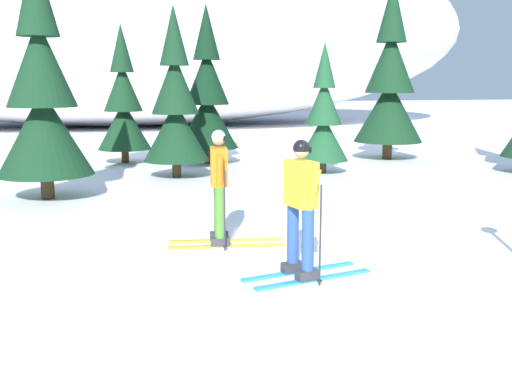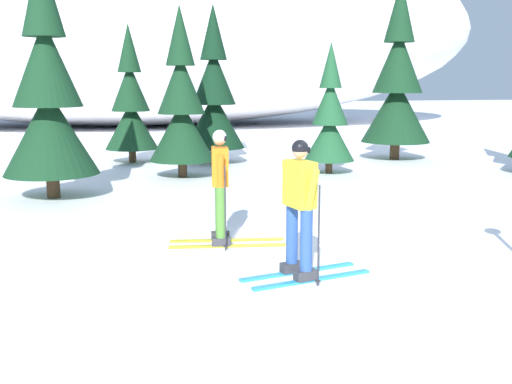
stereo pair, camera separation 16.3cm
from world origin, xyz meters
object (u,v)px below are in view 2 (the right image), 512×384
at_px(skier_yellow_jacket, 300,206).
at_px(pine_tree_center, 214,98).
at_px(pine_tree_center_left, 181,107).
at_px(pine_tree_center_right, 330,119).
at_px(pine_tree_right, 397,85).
at_px(skier_orange_jacket, 221,185).
at_px(pine_tree_far_left, 48,96).
at_px(pine_tree_left, 131,105).

xyz_separation_m(skier_yellow_jacket, pine_tree_center, (0.47, 10.85, 1.00)).
xyz_separation_m(skier_yellow_jacket, pine_tree_center_left, (-0.70, 8.41, 0.86)).
relative_size(pine_tree_center_left, pine_tree_center_right, 1.25).
relative_size(skier_yellow_jacket, pine_tree_center_left, 0.41).
bearing_deg(pine_tree_center_right, pine_tree_right, 38.48).
bearing_deg(pine_tree_right, skier_yellow_jacket, -119.85).
bearing_deg(skier_orange_jacket, pine_tree_center, 82.58).
xyz_separation_m(pine_tree_far_left, pine_tree_left, (1.69, 5.38, -0.41)).
bearing_deg(skier_orange_jacket, pine_tree_center_right, 59.17).
relative_size(skier_yellow_jacket, pine_tree_left, 0.43).
height_order(skier_yellow_jacket, pine_tree_far_left, pine_tree_far_left).
distance_m(pine_tree_center_left, pine_tree_right, 7.14).
bearing_deg(pine_tree_left, skier_yellow_jacket, -80.54).
bearing_deg(skier_orange_jacket, pine_tree_center_left, 89.89).
relative_size(pine_tree_far_left, pine_tree_left, 1.24).
distance_m(pine_tree_center_right, pine_tree_right, 3.83).
height_order(pine_tree_left, pine_tree_center, pine_tree_center).
bearing_deg(pine_tree_center_right, skier_yellow_jacket, -110.89).
bearing_deg(pine_tree_right, skier_orange_jacket, -127.64).
bearing_deg(pine_tree_far_left, pine_tree_center_left, 37.55).
distance_m(skier_orange_jacket, pine_tree_center_left, 6.68).
xyz_separation_m(skier_orange_jacket, skier_yellow_jacket, (0.71, -1.78, 0.02)).
xyz_separation_m(pine_tree_left, pine_tree_center_left, (1.22, -3.14, 0.09)).
relative_size(skier_orange_jacket, skier_yellow_jacket, 1.03).
bearing_deg(pine_tree_center_right, skier_orange_jacket, -120.83).
relative_size(skier_yellow_jacket, pine_tree_center, 0.38).
bearing_deg(skier_yellow_jacket, pine_tree_left, 99.46).
bearing_deg(pine_tree_left, skier_orange_jacket, -82.94).
height_order(skier_yellow_jacket, pine_tree_center_right, pine_tree_center_right).
xyz_separation_m(skier_orange_jacket, pine_tree_far_left, (-2.90, 4.39, 1.21)).
distance_m(pine_tree_far_left, pine_tree_center, 6.21).
xyz_separation_m(pine_tree_center_left, pine_tree_center_right, (3.86, -0.14, -0.36)).
distance_m(pine_tree_left, pine_tree_center, 2.50).
relative_size(pine_tree_center_left, pine_tree_center, 0.93).
relative_size(pine_tree_left, pine_tree_center, 0.88).
bearing_deg(pine_tree_center_right, pine_tree_far_left, -162.77).
relative_size(pine_tree_far_left, pine_tree_center_right, 1.48).
distance_m(pine_tree_left, pine_tree_right, 8.08).
relative_size(pine_tree_far_left, pine_tree_center, 1.10).
distance_m(skier_yellow_jacket, pine_tree_center_left, 8.48).
xyz_separation_m(skier_orange_jacket, pine_tree_right, (6.79, 8.81, 1.37)).
height_order(skier_yellow_jacket, pine_tree_center_left, pine_tree_center_left).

